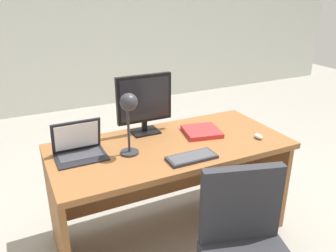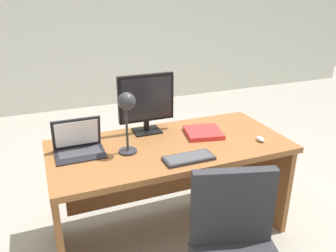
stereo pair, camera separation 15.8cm
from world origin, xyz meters
TOP-DOWN VIEW (x-y plane):
  - ground at (0.00, 1.50)m, footprint 12.00×12.00m
  - back_wall at (0.00, 3.28)m, footprint 10.00×0.10m
  - desk at (0.00, 0.05)m, footprint 1.64×0.77m
  - monitor at (-0.08, 0.27)m, footprint 0.41×0.16m
  - laptop at (-0.60, 0.12)m, footprint 0.31×0.24m
  - keyboard at (0.02, -0.26)m, footprint 0.32×0.14m
  - mouse at (0.61, -0.19)m, footprint 0.04×0.08m
  - desk_lamp at (-0.30, -0.04)m, footprint 0.12×0.14m
  - book at (0.29, 0.06)m, footprint 0.30×0.30m

SIDE VIEW (x-z plane):
  - ground at x=0.00m, z-range 0.00..0.00m
  - desk at x=0.00m, z-range 0.16..0.91m
  - keyboard at x=0.02m, z-range 0.74..0.77m
  - book at x=0.29m, z-range 0.74..0.78m
  - mouse at x=0.61m, z-range 0.74..0.78m
  - laptop at x=-0.60m, z-range 0.70..0.93m
  - monitor at x=-0.08m, z-range 0.77..1.21m
  - desk_lamp at x=-0.30m, z-range 0.84..1.26m
  - back_wall at x=0.00m, z-range 0.00..2.80m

